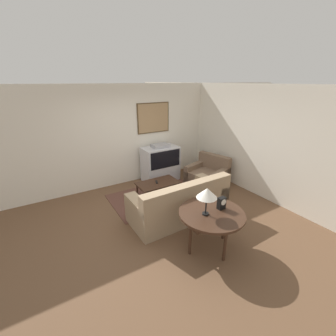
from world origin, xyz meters
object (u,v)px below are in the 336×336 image
couch (180,204)px  console_table (212,216)px  tv (160,163)px  mantel_clock (222,203)px  armchair (208,175)px  coffee_table (158,184)px  table_lamp (207,193)px

couch → console_table: couch is taller
tv → mantel_clock: size_ratio=5.20×
couch → armchair: couch is taller
coffee_table → mantel_clock: 2.10m
tv → console_table: (-0.70, -2.98, 0.14)m
console_table → table_lamp: size_ratio=2.33×
tv → table_lamp: (-0.83, -2.97, 0.59)m
console_table → mantel_clock: size_ratio=5.23×
couch → table_lamp: table_lamp is taller
coffee_table → table_lamp: table_lamp is taller
tv → coffee_table: 1.10m
coffee_table → table_lamp: 2.19m
table_lamp → coffee_table: bearing=83.3°
armchair → mantel_clock: size_ratio=5.58×
coffee_table → couch: bearing=-91.6°
couch → armchair: 1.89m
armchair → table_lamp: 2.86m
couch → table_lamp: (-0.21, -1.05, 0.78)m
armchair → coffee_table: bearing=-105.4°
console_table → tv: bearing=76.8°
coffee_table → table_lamp: (-0.24, -2.05, 0.73)m
tv → armchair: 1.40m
couch → mantel_clock: size_ratio=9.89×
armchair → table_lamp: size_ratio=2.48×
coffee_table → table_lamp: bearing=-96.7°
tv → couch: 2.03m
armchair → mantel_clock: 2.58m
table_lamp → mantel_clock: table_lamp is taller
couch → tv: bearing=-108.8°
table_lamp → mantel_clock: (0.34, -0.00, -0.28)m
couch → coffee_table: (0.03, 1.00, 0.05)m
couch → armchair: size_ratio=1.77×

